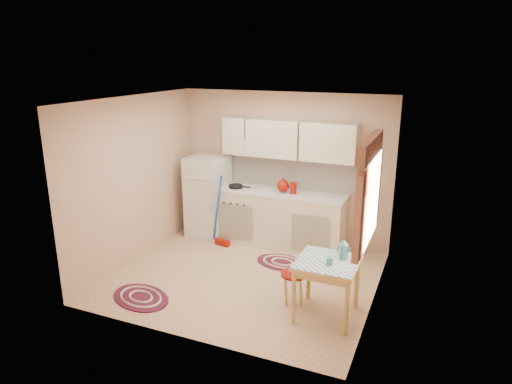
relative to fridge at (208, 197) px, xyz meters
The scene contains 14 objects.
room_shell 1.95m from the fridge, 35.65° to the right, with size 3.64×3.60×2.52m.
fridge is the anchor object (origin of this frame).
broom 0.57m from the fridge, 38.19° to the right, with size 0.28×0.12×1.20m, color #1B4CAC, non-canonical shape.
base_cabinets 1.28m from the fridge, ahead, with size 2.25×0.60×0.88m, color beige.
countertop 1.27m from the fridge, ahead, with size 2.27×0.62×0.04m, color silver.
frying_pan 0.59m from the fridge, ahead, with size 0.23×0.23×0.05m, color black.
red_kettle 1.40m from the fridge, ahead, with size 0.22×0.20×0.22m, color maroon, non-canonical shape.
red_canister 1.56m from the fridge, ahead, with size 0.10×0.10×0.16m, color maroon.
table 3.15m from the fridge, 34.78° to the right, with size 0.72×0.72×0.72m, color #E1C170.
stool 2.74m from the fridge, 37.95° to the right, with size 0.33×0.33×0.42m, color maroon.
coffee_pot 3.21m from the fridge, 31.40° to the right, with size 0.13×0.11×0.26m, color #286D7C, non-canonical shape.
mug 3.23m from the fridge, 35.78° to the right, with size 0.08×0.08×0.10m, color #286D7C.
rug_center 1.85m from the fridge, 20.81° to the right, with size 0.83×0.56×0.02m, color maroon, non-canonical shape.
rug_left 2.43m from the fridge, 83.97° to the right, with size 0.89×0.59×0.02m, color maroon, non-canonical shape.
Camera 1 is at (2.45, -5.39, 3.04)m, focal length 32.00 mm.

